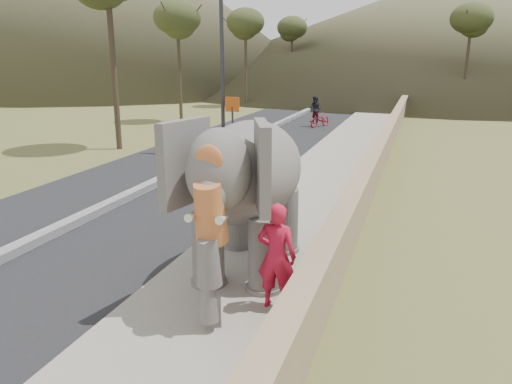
# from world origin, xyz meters

# --- Properties ---
(road) EXTENTS (7.00, 120.00, 0.03)m
(road) POSITION_xyz_m (-5.00, 10.00, 0.01)
(road) COLOR black
(road) RESTS_ON ground
(median) EXTENTS (0.35, 120.00, 0.22)m
(median) POSITION_xyz_m (-5.00, 10.00, 0.11)
(median) COLOR black
(median) RESTS_ON ground
(walkway) EXTENTS (3.00, 120.00, 0.15)m
(walkway) POSITION_xyz_m (0.00, 10.00, 0.07)
(walkway) COLOR #9E9687
(walkway) RESTS_ON ground
(parapet) EXTENTS (0.30, 120.00, 1.10)m
(parapet) POSITION_xyz_m (1.65, 10.00, 0.55)
(parapet) COLOR tan
(parapet) RESTS_ON ground
(lamppost) EXTENTS (1.76, 0.36, 8.00)m
(lamppost) POSITION_xyz_m (-4.69, 15.32, 4.87)
(lamppost) COLOR #313036
(lamppost) RESTS_ON ground
(signboard) EXTENTS (0.60, 0.08, 2.40)m
(signboard) POSITION_xyz_m (-4.50, 15.12, 1.64)
(signboard) COLOR #2D2D33
(signboard) RESTS_ON ground
(hill_far) EXTENTS (80.00, 80.00, 14.00)m
(hill_far) POSITION_xyz_m (5.00, 70.00, 7.00)
(hill_far) COLOR brown
(hill_far) RESTS_ON ground
(elephant_and_man) EXTENTS (2.46, 4.24, 2.96)m
(elephant_and_man) POSITION_xyz_m (0.02, 4.24, 1.62)
(elephant_and_man) COLOR slate
(elephant_and_man) RESTS_ON ground
(motorcyclist) EXTENTS (1.35, 1.83, 1.77)m
(motorcyclist) POSITION_xyz_m (-2.73, 24.19, 0.68)
(motorcyclist) COLOR maroon
(motorcyclist) RESTS_ON ground
(trees) EXTENTS (41.77, 44.26, 8.85)m
(trees) POSITION_xyz_m (-2.10, 27.00, 3.86)
(trees) COLOR #473828
(trees) RESTS_ON ground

